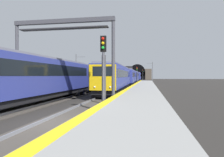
% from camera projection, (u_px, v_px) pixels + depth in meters
% --- Properties ---
extents(ground_plane, '(320.00, 320.00, 0.00)m').
position_uv_depth(ground_plane, '(56.00, 124.00, 10.61)').
color(ground_plane, '#282623').
extents(platform_right, '(112.00, 3.71, 1.01)m').
position_uv_depth(platform_right, '(133.00, 117.00, 9.90)').
color(platform_right, gray).
rests_on(platform_right, ground_plane).
extents(platform_right_edge_strip, '(112.00, 0.50, 0.01)m').
position_uv_depth(platform_right_edge_strip, '(100.00, 105.00, 10.18)').
color(platform_right_edge_strip, yellow).
rests_on(platform_right_edge_strip, platform_right).
extents(track_main_line, '(160.00, 2.60, 0.21)m').
position_uv_depth(track_main_line, '(56.00, 123.00, 10.61)').
color(track_main_line, '#423D38').
rests_on(track_main_line, ground_plane).
extents(train_main_approaching, '(80.75, 3.32, 4.88)m').
position_uv_depth(train_main_approaching, '(132.00, 77.00, 59.97)').
color(train_main_approaching, navy).
rests_on(train_main_approaching, ground_plane).
extents(train_adjacent_platform, '(63.59, 2.96, 5.10)m').
position_uv_depth(train_adjacent_platform, '(97.00, 76.00, 38.29)').
color(train_adjacent_platform, navy).
rests_on(train_adjacent_platform, ground_plane).
extents(railway_signal_near, '(0.39, 0.38, 5.15)m').
position_uv_depth(railway_signal_near, '(103.00, 67.00, 13.49)').
color(railway_signal_near, '#4C4C54').
rests_on(railway_signal_near, ground_plane).
extents(railway_signal_mid, '(0.39, 0.38, 4.86)m').
position_uv_depth(railway_signal_mid, '(137.00, 74.00, 53.31)').
color(railway_signal_mid, '#38383D').
rests_on(railway_signal_mid, ground_plane).
extents(railway_signal_far, '(0.39, 0.38, 5.77)m').
position_uv_depth(railway_signal_far, '(143.00, 74.00, 108.69)').
color(railway_signal_far, '#38383D').
rests_on(railway_signal_far, ground_plane).
extents(overhead_signal_gantry, '(0.70, 8.96, 7.32)m').
position_uv_depth(overhead_signal_gantry, '(63.00, 40.00, 17.26)').
color(overhead_signal_gantry, '#3F3F47').
rests_on(overhead_signal_gantry, ground_plane).
extents(tunnel_portal, '(2.88, 18.51, 10.37)m').
position_uv_depth(tunnel_portal, '(137.00, 74.00, 134.35)').
color(tunnel_portal, '#51473D').
rests_on(tunnel_portal, ground_plane).
extents(catenary_mast_near, '(0.22, 2.19, 7.31)m').
position_uv_depth(catenary_mast_near, '(76.00, 70.00, 45.16)').
color(catenary_mast_near, '#595B60').
rests_on(catenary_mast_near, ground_plane).
extents(catenary_mast_far, '(0.22, 2.30, 7.74)m').
position_uv_depth(catenary_mast_far, '(152.00, 72.00, 74.87)').
color(catenary_mast_far, '#595B60').
rests_on(catenary_mast_far, ground_plane).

